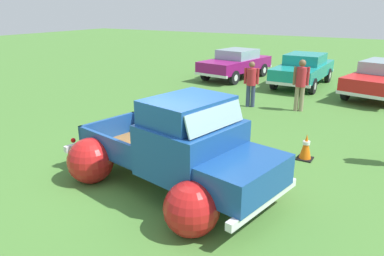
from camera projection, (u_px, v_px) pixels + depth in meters
ground_plane at (168, 184)px, 7.48m from camera, size 80.00×80.00×0.00m
vintage_pickup_truck at (182, 155)px, 6.99m from camera, size 4.90×3.43×1.96m
show_car_0 at (236, 63)px, 18.22m from camera, size 2.45×4.49×1.43m
show_car_1 at (304, 68)px, 16.54m from camera, size 1.92×4.55×1.43m
show_car_2 at (383, 78)px, 14.45m from camera, size 2.76×4.82×1.43m
spectator_0 at (251, 81)px, 12.97m from camera, size 0.53×0.42×1.64m
spectator_1 at (301, 82)px, 12.40m from camera, size 0.53×0.43×1.78m
lane_cone_0 at (306, 147)px, 8.62m from camera, size 0.36×0.36×0.63m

